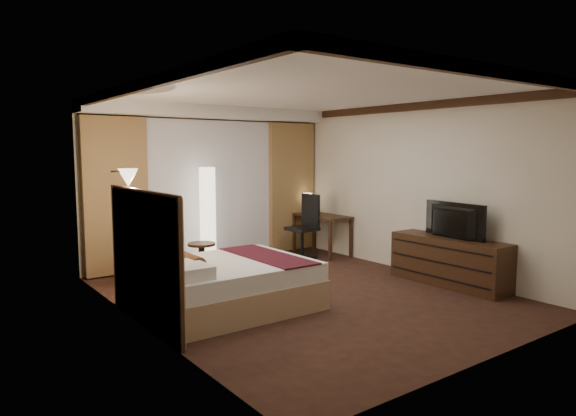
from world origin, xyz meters
TOP-DOWN VIEW (x-y plane):
  - floor at (0.00, 0.00)m, footprint 4.50×5.50m
  - ceiling at (0.00, 0.00)m, footprint 4.50×5.50m
  - back_wall at (0.00, 2.75)m, footprint 4.50×0.02m
  - left_wall at (-2.25, 0.00)m, footprint 0.02×5.50m
  - right_wall at (2.25, 0.00)m, footprint 0.02×5.50m
  - crown_molding at (0.00, 0.00)m, footprint 4.50×5.50m
  - soffit at (0.00, 2.50)m, footprint 4.50×0.50m
  - curtain_sheer at (0.00, 2.67)m, footprint 2.48×0.04m
  - curtain_left_drape at (-1.70, 2.61)m, footprint 1.00×0.14m
  - curtain_right_drape at (1.70, 2.61)m, footprint 1.00×0.14m
  - wall_sconce at (-2.09, 0.88)m, footprint 0.24×0.24m
  - bed at (-1.18, 0.08)m, footprint 2.03×1.58m
  - headboard at (-2.20, 0.08)m, footprint 0.12×1.88m
  - armchair at (-1.47, 1.79)m, footprint 0.91×0.92m
  - side_table at (-0.58, 1.95)m, footprint 0.44×0.44m
  - floor_lamp at (-0.27, 2.31)m, footprint 0.36×0.36m
  - desk at (1.95, 1.98)m, footprint 0.55×1.17m
  - desk_lamp at (1.95, 2.41)m, footprint 0.18×0.18m
  - office_chair at (1.44, 1.93)m, footprint 0.61×0.61m
  - dresser at (2.00, -0.84)m, footprint 0.50×1.79m
  - television at (1.97, -0.84)m, footprint 0.71×1.11m

SIDE VIEW (x-z plane):
  - floor at x=0.00m, z-range -0.01..0.01m
  - side_table at x=-0.58m, z-range 0.00..0.49m
  - bed at x=-1.18m, z-range 0.00..0.59m
  - dresser at x=2.00m, z-range 0.00..0.70m
  - armchair at x=-1.47m, z-range 0.00..0.70m
  - desk at x=1.95m, z-range 0.00..0.75m
  - office_chair at x=1.44m, z-range 0.00..1.16m
  - headboard at x=-2.20m, z-range 0.00..1.50m
  - floor_lamp at x=-0.27m, z-range 0.00..1.69m
  - desk_lamp at x=1.95m, z-range 0.75..1.09m
  - television at x=1.97m, z-range 0.93..1.07m
  - curtain_sheer at x=0.00m, z-range 0.02..2.48m
  - curtain_left_drape at x=-1.70m, z-range 0.02..2.48m
  - curtain_right_drape at x=1.70m, z-range 0.02..2.48m
  - back_wall at x=0.00m, z-range 0.00..2.70m
  - left_wall at x=-2.25m, z-range 0.00..2.70m
  - right_wall at x=2.25m, z-range 0.00..2.70m
  - wall_sconce at x=-2.09m, z-range 1.50..1.74m
  - soffit at x=0.00m, z-range 2.50..2.70m
  - crown_molding at x=0.00m, z-range 2.58..2.70m
  - ceiling at x=0.00m, z-range 2.70..2.71m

